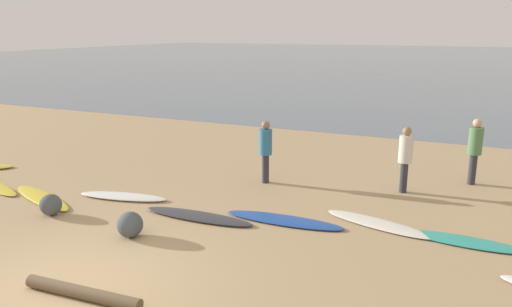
{
  "coord_description": "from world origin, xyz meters",
  "views": [
    {
      "loc": [
        5.58,
        -4.97,
        3.91
      ],
      "look_at": [
        0.12,
        6.95,
        0.6
      ],
      "focal_mm": 35.04,
      "sensor_mm": 36.0,
      "label": 1
    }
  ],
  "objects_px": {
    "surfboard_4": "(198,216)",
    "surfboard_7": "(466,241)",
    "surfboard_2": "(42,198)",
    "surfboard_6": "(378,224)",
    "driftwood_log": "(82,293)",
    "surfboard_3": "(123,196)",
    "person_2": "(405,154)",
    "person_0": "(266,147)",
    "person_1": "(475,146)",
    "beach_rock_near": "(51,205)",
    "surfboard_5": "(284,220)",
    "beach_rock_far": "(130,225)"
  },
  "relations": [
    {
      "from": "surfboard_3",
      "to": "driftwood_log",
      "type": "height_order",
      "value": "driftwood_log"
    },
    {
      "from": "surfboard_7",
      "to": "driftwood_log",
      "type": "height_order",
      "value": "driftwood_log"
    },
    {
      "from": "surfboard_7",
      "to": "surfboard_5",
      "type": "bearing_deg",
      "value": -170.37
    },
    {
      "from": "beach_rock_far",
      "to": "surfboard_3",
      "type": "bearing_deg",
      "value": 132.47
    },
    {
      "from": "surfboard_2",
      "to": "beach_rock_near",
      "type": "height_order",
      "value": "beach_rock_near"
    },
    {
      "from": "surfboard_6",
      "to": "person_1",
      "type": "distance_m",
      "value": 4.24
    },
    {
      "from": "beach_rock_near",
      "to": "surfboard_2",
      "type": "bearing_deg",
      "value": 146.57
    },
    {
      "from": "surfboard_3",
      "to": "beach_rock_near",
      "type": "distance_m",
      "value": 1.67
    },
    {
      "from": "surfboard_2",
      "to": "surfboard_5",
      "type": "xyz_separation_m",
      "value": [
        5.69,
        1.06,
        -0.0
      ]
    },
    {
      "from": "person_1",
      "to": "beach_rock_near",
      "type": "bearing_deg",
      "value": 151.19
    },
    {
      "from": "surfboard_4",
      "to": "surfboard_7",
      "type": "distance_m",
      "value": 5.31
    },
    {
      "from": "surfboard_7",
      "to": "person_1",
      "type": "xyz_separation_m",
      "value": [
        -0.04,
        3.98,
        0.97
      ]
    },
    {
      "from": "surfboard_2",
      "to": "surfboard_3",
      "type": "height_order",
      "value": "surfboard_3"
    },
    {
      "from": "person_2",
      "to": "driftwood_log",
      "type": "distance_m",
      "value": 7.96
    },
    {
      "from": "surfboard_5",
      "to": "beach_rock_far",
      "type": "distance_m",
      "value": 3.1
    },
    {
      "from": "person_0",
      "to": "driftwood_log",
      "type": "relative_size",
      "value": 0.81
    },
    {
      "from": "surfboard_4",
      "to": "surfboard_7",
      "type": "relative_size",
      "value": 1.18
    },
    {
      "from": "person_2",
      "to": "beach_rock_far",
      "type": "height_order",
      "value": "person_2"
    },
    {
      "from": "surfboard_3",
      "to": "surfboard_6",
      "type": "relative_size",
      "value": 0.93
    },
    {
      "from": "surfboard_3",
      "to": "driftwood_log",
      "type": "xyz_separation_m",
      "value": [
        2.38,
        -3.85,
        0.05
      ]
    },
    {
      "from": "surfboard_3",
      "to": "person_2",
      "type": "distance_m",
      "value": 6.81
    },
    {
      "from": "surfboard_7",
      "to": "beach_rock_far",
      "type": "height_order",
      "value": "beach_rock_far"
    },
    {
      "from": "surfboard_2",
      "to": "person_1",
      "type": "relative_size",
      "value": 1.49
    },
    {
      "from": "surfboard_2",
      "to": "surfboard_7",
      "type": "xyz_separation_m",
      "value": [
        9.18,
        1.49,
        -0.01
      ]
    },
    {
      "from": "surfboard_5",
      "to": "person_0",
      "type": "bearing_deg",
      "value": 119.76
    },
    {
      "from": "surfboard_2",
      "to": "person_0",
      "type": "xyz_separation_m",
      "value": [
        4.26,
        3.38,
        0.92
      ]
    },
    {
      "from": "person_0",
      "to": "person_2",
      "type": "distance_m",
      "value": 3.44
    },
    {
      "from": "person_2",
      "to": "driftwood_log",
      "type": "xyz_separation_m",
      "value": [
        -3.55,
        -7.08,
        -0.86
      ]
    },
    {
      "from": "surfboard_5",
      "to": "person_2",
      "type": "height_order",
      "value": "person_2"
    },
    {
      "from": "surfboard_6",
      "to": "driftwood_log",
      "type": "relative_size",
      "value": 1.17
    },
    {
      "from": "surfboard_5",
      "to": "person_1",
      "type": "height_order",
      "value": "person_1"
    },
    {
      "from": "surfboard_2",
      "to": "surfboard_4",
      "type": "distance_m",
      "value": 4.0
    },
    {
      "from": "surfboard_7",
      "to": "beach_rock_near",
      "type": "xyz_separation_m",
      "value": [
        -8.17,
        -2.15,
        0.2
      ]
    },
    {
      "from": "beach_rock_far",
      "to": "driftwood_log",
      "type": "bearing_deg",
      "value": -69.46
    },
    {
      "from": "surfboard_4",
      "to": "surfboard_5",
      "type": "height_order",
      "value": "surfboard_4"
    },
    {
      "from": "surfboard_3",
      "to": "person_0",
      "type": "relative_size",
      "value": 1.34
    },
    {
      "from": "surfboard_6",
      "to": "beach_rock_far",
      "type": "bearing_deg",
      "value": -133.03
    },
    {
      "from": "person_0",
      "to": "person_1",
      "type": "bearing_deg",
      "value": 97.0
    },
    {
      "from": "person_2",
      "to": "beach_rock_near",
      "type": "relative_size",
      "value": 3.51
    },
    {
      "from": "surfboard_2",
      "to": "surfboard_3",
      "type": "distance_m",
      "value": 1.9
    },
    {
      "from": "surfboard_6",
      "to": "surfboard_7",
      "type": "relative_size",
      "value": 1.1
    },
    {
      "from": "surfboard_2",
      "to": "surfboard_3",
      "type": "xyz_separation_m",
      "value": [
        1.71,
        0.84,
        0.01
      ]
    },
    {
      "from": "person_0",
      "to": "beach_rock_near",
      "type": "bearing_deg",
      "value": -55.04
    },
    {
      "from": "surfboard_2",
      "to": "person_0",
      "type": "distance_m",
      "value": 5.52
    },
    {
      "from": "surfboard_3",
      "to": "beach_rock_far",
      "type": "xyz_separation_m",
      "value": [
        1.59,
        -1.73,
        0.2
      ]
    },
    {
      "from": "surfboard_6",
      "to": "person_1",
      "type": "xyz_separation_m",
      "value": [
        1.62,
        3.79,
        0.97
      ]
    },
    {
      "from": "surfboard_6",
      "to": "surfboard_5",
      "type": "bearing_deg",
      "value": -145.63
    },
    {
      "from": "surfboard_6",
      "to": "person_0",
      "type": "xyz_separation_m",
      "value": [
        -3.25,
        1.71,
        0.92
      ]
    },
    {
      "from": "surfboard_3",
      "to": "person_1",
      "type": "relative_size",
      "value": 1.28
    },
    {
      "from": "surfboard_2",
      "to": "beach_rock_far",
      "type": "bearing_deg",
      "value": 4.82
    }
  ]
}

